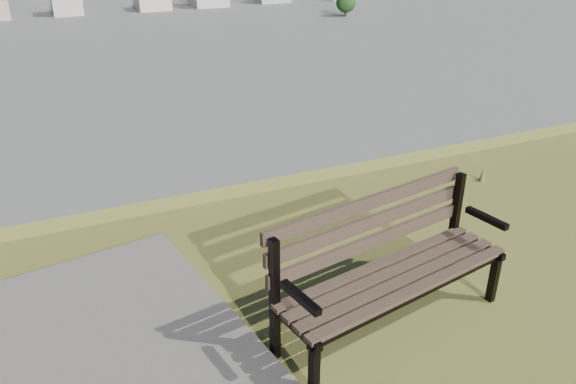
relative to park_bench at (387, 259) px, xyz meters
name	(u,v)px	position (x,y,z in m)	size (l,w,h in m)	color
park_bench	(387,259)	(0.00, 0.00, 0.00)	(2.03, 0.97, 1.02)	#453428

